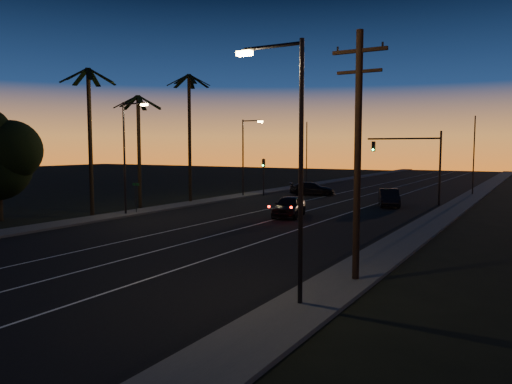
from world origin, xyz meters
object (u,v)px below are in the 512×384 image
Objects in this scene: right_car at (389,198)px; cross_car at (312,189)px; signal_mast at (415,154)px; lead_car at (289,206)px; utility_pole at (358,151)px.

right_car reaches higher than cross_car.
signal_mast is 16.01m from lead_car.
right_car is (-1.49, -3.22, -3.97)m from signal_mast.
signal_mast is at bearing 65.15° from right_car.
utility_pole is 27.79m from right_car.
cross_car is at bearing 166.17° from signal_mast.
lead_car is (-10.85, 15.86, -4.47)m from utility_pole.
lead_car is at bearing -114.17° from right_car.
right_car is at bearing 102.54° from utility_pole.
lead_car is 1.03× the size of cross_car.
lead_car is 11.96m from right_car.
signal_mast is at bearing 98.47° from utility_pole.
lead_car is 1.11× the size of right_car.
utility_pole is 1.41× the size of signal_mast.
utility_pole is 1.80× the size of cross_car.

